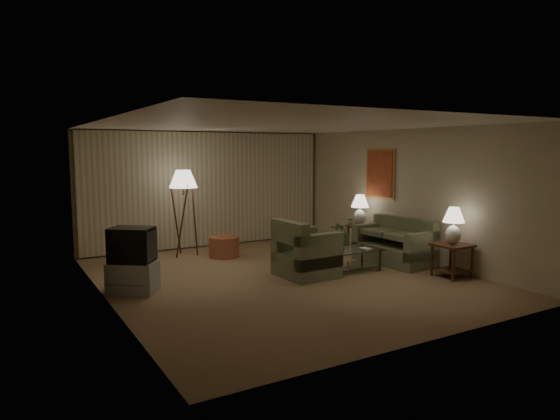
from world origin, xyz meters
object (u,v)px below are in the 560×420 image
object	(u,v)px
ottoman	(224,247)
tv_cabinet	(133,277)
table_lamp_near	(454,222)
crt_tv	(132,245)
floor_lamp	(184,211)
table_lamp_far	(360,207)
armchair	(306,254)
side_table_near	(452,254)
side_table_far	(359,234)
vase	(342,247)
sofa	(393,246)
coffee_table	(348,257)

from	to	relation	value
ottoman	tv_cabinet	bearing A→B (deg)	-143.14
table_lamp_near	crt_tv	distance (m)	5.52
floor_lamp	ottoman	size ratio (longest dim) A/B	2.84
table_lamp_far	ottoman	bearing A→B (deg)	160.40
table_lamp_far	tv_cabinet	xyz separation A→B (m)	(-5.20, -0.75, -0.75)
armchair	side_table_near	bearing A→B (deg)	-123.36
armchair	side_table_far	distance (m)	2.55
vase	sofa	bearing A→B (deg)	4.22
side_table_near	table_lamp_far	world-z (taller)	table_lamp_far
coffee_table	tv_cabinet	distance (m)	3.89
table_lamp_far	side_table_near	bearing A→B (deg)	-90.00
side_table_near	ottoman	xyz separation A→B (m)	(-2.85, 3.61, -0.20)
vase	floor_lamp	bearing A→B (deg)	124.93
sofa	side_table_near	bearing A→B (deg)	2.81
tv_cabinet	ottoman	size ratio (longest dim) A/B	1.33
ottoman	vase	size ratio (longest dim) A/B	4.68
floor_lamp	ottoman	distance (m)	1.15
sofa	ottoman	xyz separation A→B (m)	(-2.70, 2.26, -0.14)
table_lamp_far	crt_tv	size ratio (longest dim) A/B	0.86
table_lamp_near	coffee_table	xyz separation A→B (m)	(-1.36, 1.25, -0.71)
coffee_table	side_table_near	bearing A→B (deg)	-42.67
table_lamp_far	coffee_table	bearing A→B (deg)	-135.12
table_lamp_near	tv_cabinet	world-z (taller)	table_lamp_near
table_lamp_far	floor_lamp	distance (m)	3.86
side_table_far	crt_tv	size ratio (longest dim) A/B	0.75
side_table_far	crt_tv	bearing A→B (deg)	-171.79
side_table_near	tv_cabinet	bearing A→B (deg)	160.42
floor_lamp	ottoman	bearing A→B (deg)	-38.15
coffee_table	crt_tv	distance (m)	3.92
side_table_near	vase	world-z (taller)	side_table_near
table_lamp_near	tv_cabinet	bearing A→B (deg)	160.42
table_lamp_near	vase	distance (m)	2.02
floor_lamp	vase	size ratio (longest dim) A/B	13.28
coffee_table	tv_cabinet	xyz separation A→B (m)	(-3.84, 0.60, -0.03)
coffee_table	ottoman	xyz separation A→B (m)	(-1.49, 2.36, -0.06)
sofa	crt_tv	distance (m)	5.09
armchair	vase	bearing A→B (deg)	-100.55
armchair	ottoman	size ratio (longest dim) A/B	1.58
side_table_near	table_lamp_far	distance (m)	2.67
side_table_far	ottoman	world-z (taller)	side_table_far
side_table_far	ottoman	size ratio (longest dim) A/B	0.92
table_lamp_near	ottoman	bearing A→B (deg)	128.23
table_lamp_far	ottoman	distance (m)	3.12
table_lamp_near	ottoman	size ratio (longest dim) A/B	1.01
table_lamp_near	ottoman	world-z (taller)	table_lamp_near
table_lamp_far	coffee_table	xyz separation A→B (m)	(-1.36, -1.35, -0.72)
armchair	tv_cabinet	size ratio (longest dim) A/B	1.19
armchair	sofa	bearing A→B (deg)	-92.23
sofa	armchair	xyz separation A→B (m)	(-2.08, 0.01, 0.05)
floor_lamp	ottoman	world-z (taller)	floor_lamp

